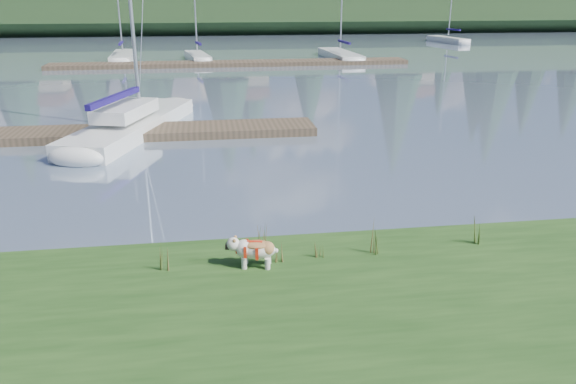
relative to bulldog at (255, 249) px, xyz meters
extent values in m
plane|color=gray|center=(-0.73, 32.78, -0.69)|extent=(200.00, 200.00, 0.00)
cube|color=black|center=(-0.73, 75.78, 1.81)|extent=(200.00, 20.00, 5.00)
cylinder|color=silver|center=(-0.20, -0.07, -0.24)|extent=(0.10, 0.10, 0.21)
cylinder|color=silver|center=(-0.16, 0.14, -0.24)|extent=(0.10, 0.10, 0.21)
cylinder|color=silver|center=(0.21, -0.15, -0.24)|extent=(0.10, 0.10, 0.21)
cylinder|color=silver|center=(0.25, 0.06, -0.24)|extent=(0.10, 0.10, 0.21)
ellipsoid|color=silver|center=(0.04, -0.01, -0.02)|extent=(0.74, 0.46, 0.32)
ellipsoid|color=#AA7240|center=(0.04, -0.01, 0.09)|extent=(0.53, 0.41, 0.11)
ellipsoid|color=silver|center=(-0.37, 0.07, 0.09)|extent=(0.28, 0.29, 0.24)
cube|color=black|center=(-0.47, 0.09, 0.04)|extent=(0.09, 0.13, 0.09)
cube|color=white|center=(-3.52, 12.30, -0.47)|extent=(4.34, 8.60, 0.70)
ellipsoid|color=white|center=(-2.26, 16.31, -0.47)|extent=(2.44, 2.74, 0.70)
cube|color=#190E55|center=(-3.89, 11.11, 0.86)|extent=(1.34, 3.71, 0.20)
cube|color=white|center=(-3.66, 11.84, 0.26)|extent=(2.19, 3.32, 0.45)
cube|color=#4C3D2C|center=(-4.73, 11.78, -0.54)|extent=(16.00, 2.00, 0.30)
cube|color=#4C3D2C|center=(1.27, 32.78, -0.54)|extent=(26.00, 2.20, 0.30)
cube|color=white|center=(-7.04, 37.41, -0.47)|extent=(1.99, 7.15, 0.70)
ellipsoid|color=white|center=(-7.23, 40.94, -0.47)|extent=(1.65, 2.01, 0.70)
cube|color=#190E55|center=(-6.98, 36.44, 0.71)|extent=(0.35, 2.82, 0.20)
cube|color=white|center=(-1.25, 36.26, -0.47)|extent=(2.18, 5.99, 0.70)
ellipsoid|color=white|center=(-1.68, 39.16, -0.47)|extent=(1.50, 1.77, 0.70)
cube|color=#190E55|center=(-1.13, 35.47, 0.71)|extent=(0.54, 2.33, 0.20)
cube|color=white|center=(10.10, 35.99, -0.47)|extent=(2.07, 7.96, 0.70)
ellipsoid|color=white|center=(9.96, 39.93, -0.47)|extent=(1.80, 2.21, 0.70)
cube|color=#190E55|center=(10.13, 34.91, 0.71)|extent=(0.31, 3.15, 0.20)
cube|color=white|center=(25.12, 49.65, -0.47)|extent=(2.43, 6.27, 0.70)
ellipsoid|color=white|center=(24.59, 52.67, -0.47)|extent=(1.60, 1.87, 0.70)
cube|color=#190E55|center=(25.27, 48.83, 0.71)|extent=(0.62, 2.43, 0.20)
cone|color=#475B23|center=(0.10, 0.52, -0.06)|extent=(0.03, 0.03, 0.56)
cone|color=brown|center=(0.21, 0.45, -0.12)|extent=(0.03, 0.03, 0.45)
cone|color=#475B23|center=(0.16, 0.55, -0.03)|extent=(0.03, 0.03, 0.62)
cone|color=brown|center=(0.24, 0.49, -0.15)|extent=(0.03, 0.03, 0.39)
cone|color=#475B23|center=(0.12, 0.44, -0.09)|extent=(0.03, 0.03, 0.50)
cone|color=#475B23|center=(0.36, 0.18, -0.16)|extent=(0.03, 0.03, 0.36)
cone|color=brown|center=(0.47, 0.11, -0.20)|extent=(0.03, 0.03, 0.29)
cone|color=#475B23|center=(0.42, 0.21, -0.14)|extent=(0.03, 0.03, 0.40)
cone|color=brown|center=(0.50, 0.15, -0.21)|extent=(0.03, 0.03, 0.26)
cone|color=#475B23|center=(0.38, 0.10, -0.18)|extent=(0.03, 0.03, 0.33)
cone|color=#475B23|center=(2.27, 0.22, -0.01)|extent=(0.03, 0.03, 0.67)
cone|color=brown|center=(2.38, 0.15, -0.07)|extent=(0.03, 0.03, 0.53)
cone|color=#475B23|center=(2.33, 0.25, 0.03)|extent=(0.03, 0.03, 0.73)
cone|color=brown|center=(2.41, 0.19, -0.11)|extent=(0.03, 0.03, 0.47)
cone|color=#475B23|center=(2.29, 0.14, -0.04)|extent=(0.03, 0.03, 0.60)
cone|color=#475B23|center=(-1.63, 0.10, -0.07)|extent=(0.03, 0.03, 0.54)
cone|color=brown|center=(-1.52, 0.03, -0.12)|extent=(0.03, 0.03, 0.44)
cone|color=#475B23|center=(-1.57, 0.13, -0.04)|extent=(0.03, 0.03, 0.60)
cone|color=brown|center=(-1.49, 0.07, -0.15)|extent=(0.03, 0.03, 0.38)
cone|color=#475B23|center=(-1.61, 0.02, -0.10)|extent=(0.03, 0.03, 0.49)
cone|color=#475B23|center=(1.15, 0.25, -0.18)|extent=(0.03, 0.03, 0.32)
cone|color=brown|center=(1.26, 0.18, -0.21)|extent=(0.03, 0.03, 0.26)
cone|color=#475B23|center=(1.21, 0.28, -0.16)|extent=(0.03, 0.03, 0.35)
cone|color=brown|center=(1.29, 0.22, -0.23)|extent=(0.03, 0.03, 0.23)
cone|color=#475B23|center=(1.17, 0.17, -0.20)|extent=(0.03, 0.03, 0.29)
cone|color=#475B23|center=(4.35, 0.36, -0.07)|extent=(0.03, 0.03, 0.55)
cone|color=brown|center=(4.46, 0.29, -0.12)|extent=(0.03, 0.03, 0.44)
cone|color=#475B23|center=(4.41, 0.39, -0.04)|extent=(0.03, 0.03, 0.60)
cone|color=brown|center=(4.49, 0.33, -0.15)|extent=(0.03, 0.03, 0.38)
cone|color=#475B23|center=(4.37, 0.28, -0.10)|extent=(0.03, 0.03, 0.49)
cube|color=#33281C|center=(-0.73, 1.18, -0.62)|extent=(60.00, 0.50, 0.14)
camera|label=1|loc=(-0.72, -9.07, 4.30)|focal=35.00mm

